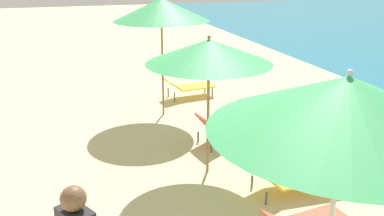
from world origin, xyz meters
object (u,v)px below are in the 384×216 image
object	(u,v)px
umbrella_third	(209,51)
lounger_third_shoreside	(230,128)
lounger_third_inland	(291,176)
umbrella_farthest	(161,10)
umbrella_second	(346,104)
lounger_farthest_shoreside	(189,86)

from	to	relation	value
umbrella_third	lounger_third_shoreside	xyz separation A→B (m)	(0.92, 1.14, -1.94)
lounger_third_shoreside	lounger_third_inland	bearing A→B (deg)	-94.08
umbrella_farthest	umbrella_second	bearing A→B (deg)	-90.15
lounger_third_inland	lounger_farthest_shoreside	bearing A→B (deg)	93.49
umbrella_third	umbrella_farthest	size ratio (longest dim) A/B	0.85
umbrella_second	umbrella_third	distance (m)	3.63
lounger_third_inland	umbrella_farthest	distance (m)	5.05
umbrella_farthest	lounger_farthest_shoreside	xyz separation A→B (m)	(1.03, 1.18, -2.29)
umbrella_farthest	umbrella_third	bearing A→B (deg)	-89.53
umbrella_third	umbrella_farthest	xyz separation A→B (m)	(-0.03, 3.25, 0.37)
umbrella_third	lounger_third_shoreside	world-z (taller)	umbrella_third
lounger_farthest_shoreside	lounger_third_inland	bearing A→B (deg)	-96.07
umbrella_second	lounger_farthest_shoreside	bearing A→B (deg)	82.57
umbrella_third	lounger_third_inland	distance (m)	2.49
umbrella_farthest	lounger_farthest_shoreside	size ratio (longest dim) A/B	1.96
lounger_third_inland	umbrella_farthest	bearing A→B (deg)	107.12
umbrella_third	lounger_third_inland	xyz separation A→B (m)	(1.10, -1.08, -1.96)
umbrella_third	lounger_farthest_shoreside	distance (m)	4.94
lounger_third_shoreside	lounger_third_inland	world-z (taller)	lounger_third_shoreside
lounger_third_shoreside	umbrella_farthest	size ratio (longest dim) A/B	0.55
umbrella_second	lounger_third_inland	distance (m)	3.55
umbrella_third	lounger_farthest_shoreside	size ratio (longest dim) A/B	1.67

